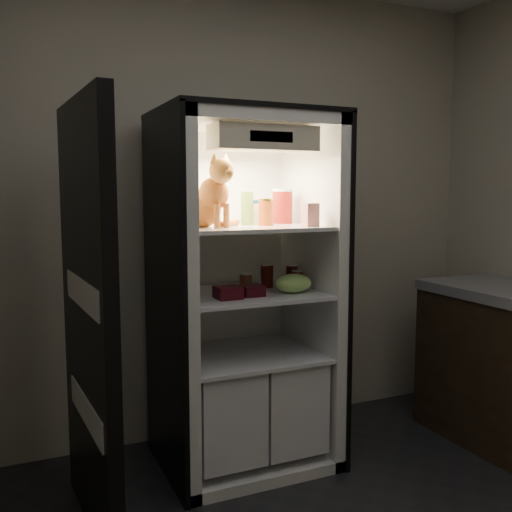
{
  "coord_description": "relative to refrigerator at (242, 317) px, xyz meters",
  "views": [
    {
      "loc": [
        -1.17,
        -1.4,
        1.47
      ],
      "look_at": [
        0.05,
        1.32,
        1.13
      ],
      "focal_mm": 40.0,
      "sensor_mm": 36.0,
      "label": 1
    }
  ],
  "objects": [
    {
      "name": "room_shell",
      "position": [
        0.0,
        -1.38,
        0.83
      ],
      "size": [
        3.6,
        3.6,
        3.6
      ],
      "color": "white",
      "rests_on": "floor"
    },
    {
      "name": "refrigerator",
      "position": [
        0.0,
        0.0,
        0.0
      ],
      "size": [
        0.9,
        0.72,
        1.88
      ],
      "color": "white",
      "rests_on": "floor"
    },
    {
      "name": "fridge_door",
      "position": [
        -0.85,
        -0.33,
        0.12
      ],
      "size": [
        0.11,
        0.87,
        1.85
      ],
      "rotation": [
        0.0,
        0.0,
        0.06
      ],
      "color": "black",
      "rests_on": "floor"
    },
    {
      "name": "tabby_cat",
      "position": [
        -0.22,
        -0.1,
        0.63
      ],
      "size": [
        0.34,
        0.36,
        0.37
      ],
      "rotation": [
        0.0,
        0.0,
        0.33
      ],
      "color": "#BD5718",
      "rests_on": "refrigerator"
    },
    {
      "name": "parmesan_shaker",
      "position": [
        0.02,
        -0.03,
        0.59
      ],
      "size": [
        0.07,
        0.07,
        0.18
      ],
      "color": "#248436",
      "rests_on": "refrigerator"
    },
    {
      "name": "mayo_tub",
      "position": [
        0.08,
        0.03,
        0.56
      ],
      "size": [
        0.09,
        0.09,
        0.13
      ],
      "color": "white",
      "rests_on": "refrigerator"
    },
    {
      "name": "salsa_jar",
      "position": [
        0.1,
        -0.1,
        0.57
      ],
      "size": [
        0.08,
        0.08,
        0.14
      ],
      "color": "maroon",
      "rests_on": "refrigerator"
    },
    {
      "name": "pepper_jar",
      "position": [
        0.26,
        0.04,
        0.59
      ],
      "size": [
        0.11,
        0.11,
        0.19
      ],
      "color": "#A41C15",
      "rests_on": "refrigerator"
    },
    {
      "name": "cream_carton",
      "position": [
        0.27,
        -0.26,
        0.56
      ],
      "size": [
        0.07,
        0.07,
        0.12
      ],
      "primitive_type": "cube",
      "color": "silver",
      "rests_on": "refrigerator"
    },
    {
      "name": "soda_can_a",
      "position": [
        0.16,
        0.02,
        0.21
      ],
      "size": [
        0.07,
        0.07,
        0.13
      ],
      "color": "black",
      "rests_on": "refrigerator"
    },
    {
      "name": "soda_can_b",
      "position": [
        0.29,
        -0.02,
        0.21
      ],
      "size": [
        0.07,
        0.07,
        0.12
      ],
      "color": "black",
      "rests_on": "refrigerator"
    },
    {
      "name": "soda_can_c",
      "position": [
        0.25,
        -0.15,
        0.2
      ],
      "size": [
        0.06,
        0.06,
        0.11
      ],
      "color": "black",
      "rests_on": "refrigerator"
    },
    {
      "name": "condiment_jar",
      "position": [
        0.02,
        0.01,
        0.19
      ],
      "size": [
        0.07,
        0.07,
        0.09
      ],
      "color": "brown",
      "rests_on": "refrigerator"
    },
    {
      "name": "grape_bag",
      "position": [
        0.22,
        -0.18,
        0.2
      ],
      "size": [
        0.2,
        0.14,
        0.1
      ],
      "primitive_type": "ellipsoid",
      "color": "#8CC45B",
      "rests_on": "refrigerator"
    },
    {
      "name": "berry_box_left",
      "position": [
        -0.16,
        -0.2,
        0.18
      ],
      "size": [
        0.12,
        0.12,
        0.06
      ],
      "primitive_type": "cube",
      "color": "#460B16",
      "rests_on": "refrigerator"
    },
    {
      "name": "berry_box_right",
      "position": [
        -0.02,
        -0.18,
        0.18
      ],
      "size": [
        0.11,
        0.11,
        0.05
      ],
      "primitive_type": "cube",
      "color": "#460B16",
      "rests_on": "refrigerator"
    }
  ]
}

